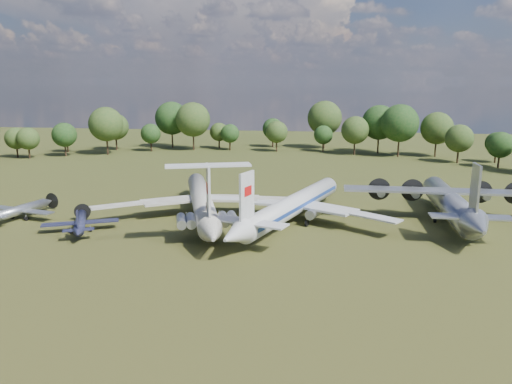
% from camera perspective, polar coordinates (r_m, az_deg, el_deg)
% --- Properties ---
extents(ground, '(300.00, 300.00, 0.00)m').
position_cam_1_polar(ground, '(79.19, -6.22, -3.44)').
color(ground, '#294015').
rests_on(ground, ground).
extents(il62_airliner, '(47.13, 53.80, 4.43)m').
position_cam_1_polar(il62_airliner, '(80.97, -6.21, -1.46)').
color(il62_airliner, silver).
rests_on(il62_airliner, ground).
extents(tu104_jet, '(46.02, 52.96, 4.46)m').
position_cam_1_polar(tu104_jet, '(78.07, 4.32, -1.93)').
color(tu104_jet, silver).
rests_on(tu104_jet, ground).
extents(an12_transport, '(33.15, 37.01, 4.85)m').
position_cam_1_polar(an12_transport, '(84.19, 21.28, -1.56)').
color(an12_transport, '#ADAFB5').
rests_on(an12_transport, ground).
extents(small_prop_west, '(16.06, 18.00, 2.17)m').
position_cam_1_polar(small_prop_west, '(77.81, -19.43, -3.55)').
color(small_prop_west, '#161C32').
rests_on(small_prop_west, ground).
extents(small_prop_northwest, '(14.81, 17.93, 2.30)m').
position_cam_1_polar(small_prop_northwest, '(88.57, -25.35, -2.11)').
color(small_prop_northwest, gray).
rests_on(small_prop_northwest, ground).
extents(person_on_il62, '(0.67, 0.66, 1.56)m').
position_cam_1_polar(person_on_il62, '(68.22, -5.60, -1.49)').
color(person_on_il62, '#98764D').
rests_on(person_on_il62, il62_airliner).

